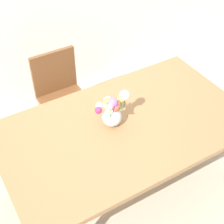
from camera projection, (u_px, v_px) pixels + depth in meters
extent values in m
plane|color=#B7AD99|center=(122.00, 187.00, 3.02)|extent=(12.00, 12.00, 0.00)
cube|color=#9E7047|center=(124.00, 127.00, 2.52)|extent=(1.84, 1.07, 0.04)
cylinder|color=#9E7047|center=(5.00, 164.00, 2.75)|extent=(0.07, 0.07, 0.72)
cylinder|color=#9E7047|center=(171.00, 96.00, 3.39)|extent=(0.07, 0.07, 0.72)
cube|color=brown|center=(65.00, 102.00, 3.17)|extent=(0.42, 0.42, 0.04)
cylinder|color=brown|center=(92.00, 126.00, 3.28)|extent=(0.04, 0.04, 0.44)
cylinder|color=brown|center=(58.00, 139.00, 3.15)|extent=(0.04, 0.04, 0.44)
cylinder|color=brown|center=(76.00, 104.00, 3.51)|extent=(0.04, 0.04, 0.44)
cylinder|color=brown|center=(43.00, 117.00, 3.37)|extent=(0.04, 0.04, 0.44)
cube|color=brown|center=(54.00, 72.00, 3.14)|extent=(0.42, 0.04, 0.42)
sphere|color=silver|center=(112.00, 117.00, 2.47)|extent=(0.14, 0.14, 0.14)
sphere|color=#D12D66|center=(99.00, 110.00, 2.40)|extent=(0.05, 0.05, 0.05)
cylinder|color=#478438|center=(99.00, 112.00, 2.41)|extent=(0.01, 0.01, 0.03)
sphere|color=#B266C6|center=(113.00, 103.00, 2.35)|extent=(0.06, 0.06, 0.06)
cylinder|color=#478438|center=(113.00, 108.00, 2.39)|extent=(0.01, 0.01, 0.11)
sphere|color=#EA9EBC|center=(108.00, 100.00, 2.44)|extent=(0.07, 0.07, 0.07)
cylinder|color=#478438|center=(108.00, 104.00, 2.46)|extent=(0.01, 0.01, 0.06)
sphere|color=white|center=(107.00, 105.00, 2.45)|extent=(0.06, 0.06, 0.06)
cylinder|color=#478438|center=(107.00, 107.00, 2.46)|extent=(0.01, 0.01, 0.03)
sphere|color=#EA9EBC|center=(110.00, 107.00, 2.34)|extent=(0.05, 0.05, 0.05)
cylinder|color=#478438|center=(110.00, 112.00, 2.37)|extent=(0.01, 0.01, 0.10)
sphere|color=#E55B4C|center=(116.00, 107.00, 2.38)|extent=(0.06, 0.06, 0.06)
cylinder|color=#478438|center=(115.00, 110.00, 2.40)|extent=(0.01, 0.01, 0.06)
sphere|color=#EFD14C|center=(121.00, 99.00, 2.42)|extent=(0.05, 0.05, 0.05)
cylinder|color=#478438|center=(121.00, 103.00, 2.45)|extent=(0.01, 0.01, 0.08)
sphere|color=white|center=(99.00, 106.00, 2.44)|extent=(0.05, 0.05, 0.05)
cylinder|color=#478438|center=(99.00, 107.00, 2.45)|extent=(0.01, 0.01, 0.03)
sphere|color=#EFD14C|center=(107.00, 101.00, 2.39)|extent=(0.04, 0.04, 0.04)
cylinder|color=#478438|center=(107.00, 106.00, 2.42)|extent=(0.01, 0.01, 0.09)
sphere|color=white|center=(125.00, 95.00, 2.41)|extent=(0.07, 0.07, 0.07)
cylinder|color=#478438|center=(124.00, 101.00, 2.44)|extent=(0.01, 0.01, 0.11)
ellipsoid|color=#478438|center=(118.00, 101.00, 2.47)|extent=(0.07, 0.06, 0.02)
ellipsoid|color=#478438|center=(118.00, 110.00, 2.39)|extent=(0.05, 0.07, 0.03)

